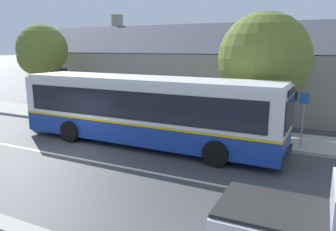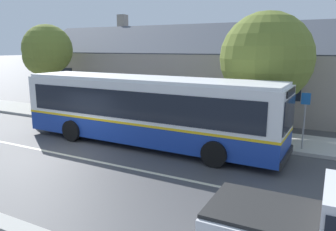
% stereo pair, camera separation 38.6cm
% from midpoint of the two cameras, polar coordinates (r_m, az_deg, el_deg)
% --- Properties ---
extents(ground_plane, '(300.00, 300.00, 0.00)m').
position_cam_midpoint_polar(ground_plane, '(14.27, -16.98, -6.54)').
color(ground_plane, '#424244').
extents(sidewalk_far, '(60.00, 3.00, 0.15)m').
position_cam_midpoint_polar(sidewalk_far, '(18.78, -4.02, -1.43)').
color(sidewalk_far, '#ADAAA3').
rests_on(sidewalk_far, ground).
extents(lane_divider_stripe, '(60.00, 0.16, 0.01)m').
position_cam_midpoint_polar(lane_divider_stripe, '(14.27, -16.98, -6.53)').
color(lane_divider_stripe, beige).
rests_on(lane_divider_stripe, ground).
extents(community_building, '(24.09, 8.54, 7.09)m').
position_cam_midpoint_polar(community_building, '(25.46, 3.62, 6.67)').
color(community_building, gray).
rests_on(community_building, ground).
extents(transit_bus, '(12.33, 2.89, 3.07)m').
position_cam_midpoint_polar(transit_bus, '(14.72, -3.10, 1.17)').
color(transit_bus, navy).
rests_on(transit_bus, ground).
extents(bench_by_building, '(1.80, 0.51, 0.94)m').
position_cam_midpoint_polar(bench_by_building, '(21.52, -15.43, 1.24)').
color(bench_by_building, brown).
rests_on(bench_by_building, sidewalk_far).
extents(bench_down_street, '(1.73, 0.51, 0.94)m').
position_cam_midpoint_polar(bench_down_street, '(18.80, -8.06, 0.04)').
color(bench_down_street, brown).
rests_on(bench_down_street, sidewalk_far).
extents(street_tree_primary, '(4.35, 4.35, 6.03)m').
position_cam_midpoint_polar(street_tree_primary, '(16.39, 17.07, 9.09)').
color(street_tree_primary, '#4C3828').
rests_on(street_tree_primary, ground).
extents(street_tree_secondary, '(3.36, 3.36, 5.90)m').
position_cam_midpoint_polar(street_tree_secondary, '(24.13, -20.08, 10.39)').
color(street_tree_secondary, '#4C3828').
rests_on(street_tree_secondary, ground).
extents(bus_stop_sign, '(0.36, 0.07, 2.40)m').
position_cam_midpoint_polar(bus_stop_sign, '(14.76, 23.39, 0.18)').
color(bus_stop_sign, gray).
rests_on(bus_stop_sign, sidewalk_far).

